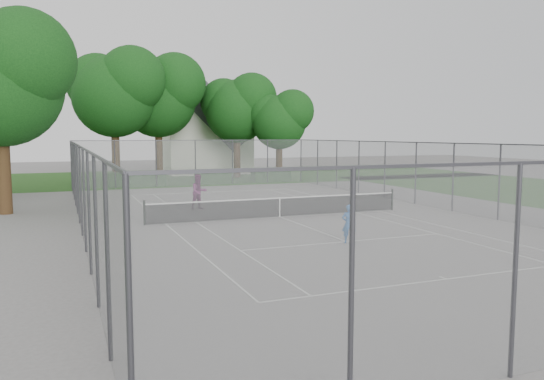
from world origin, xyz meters
name	(u,v)px	position (x,y,z in m)	size (l,w,h in m)	color
ground	(280,217)	(0.00, 0.00, 0.00)	(120.00, 120.00, 0.00)	slate
grass_far	(173,177)	(0.00, 26.00, 0.00)	(60.00, 20.00, 0.00)	#1E4914
court_markings	(280,217)	(0.00, 0.00, 0.01)	(11.03, 23.83, 0.01)	silver
tennis_net	(280,206)	(0.00, 0.00, 0.51)	(12.87, 0.10, 1.10)	black
perimeter_fence	(280,179)	(0.00, 0.00, 1.81)	(18.08, 34.08, 3.52)	#38383D
tree_far_left	(115,89)	(-5.35, 21.93, 7.58)	(7.67, 7.01, 11.03)	#372314
tree_far_midleft	(159,93)	(-1.48, 23.92, 7.54)	(7.64, 6.97, 10.98)	#372314
tree_far_midright	(238,106)	(5.48, 23.10, 6.51)	(6.59, 6.02, 9.48)	#372314
tree_far_right	(280,118)	(8.43, 20.16, 5.40)	(5.47, 5.00, 7.87)	#372314
tree_side_front	(1,75)	(-12.22, 5.86, 6.83)	(6.92, 6.31, 9.94)	#372314
hedge_left	(137,179)	(-4.31, 18.01, 0.53)	(4.22, 1.27, 1.05)	#174014
hedge_mid	(214,177)	(1.87, 18.47, 0.48)	(3.04, 0.87, 0.96)	#174014
hedge_right	(271,175)	(6.89, 18.50, 0.49)	(3.24, 1.19, 0.97)	#174014
house	(205,132)	(4.11, 29.61, 4.17)	(8.32, 6.45, 10.36)	white
girl_player	(349,224)	(-0.04, -6.63, 0.71)	(0.52, 0.34, 1.42)	#2C5FA5
woman_player	(199,192)	(-2.98, 3.92, 0.93)	(0.90, 0.70, 1.86)	#662254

